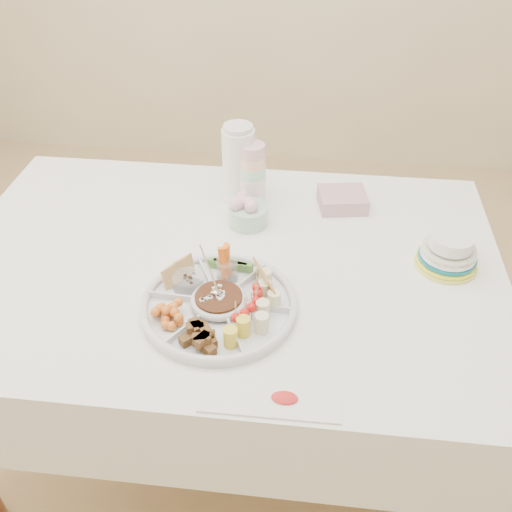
# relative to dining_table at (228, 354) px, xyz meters

# --- Properties ---
(floor) EXTENTS (4.00, 4.00, 0.00)m
(floor) POSITION_rel_dining_table_xyz_m (0.00, 0.00, -0.38)
(floor) COLOR tan
(floor) RESTS_ON ground
(dining_table) EXTENTS (1.52, 1.02, 0.76)m
(dining_table) POSITION_rel_dining_table_xyz_m (0.00, 0.00, 0.00)
(dining_table) COLOR white
(dining_table) RESTS_ON floor
(party_tray) EXTENTS (0.40, 0.40, 0.04)m
(party_tray) POSITION_rel_dining_table_xyz_m (0.02, -0.19, 0.40)
(party_tray) COLOR white
(party_tray) RESTS_ON dining_table
(bean_dip) EXTENTS (0.12, 0.12, 0.04)m
(bean_dip) POSITION_rel_dining_table_xyz_m (0.02, -0.19, 0.41)
(bean_dip) COLOR #4A301D
(bean_dip) RESTS_ON party_tray
(tortillas) EXTENTS (0.10, 0.10, 0.06)m
(tortillas) POSITION_rel_dining_table_xyz_m (0.14, -0.13, 0.42)
(tortillas) COLOR #C17643
(tortillas) RESTS_ON party_tray
(carrot_cucumber) EXTENTS (0.11, 0.11, 0.10)m
(carrot_cucumber) POSITION_rel_dining_table_xyz_m (0.03, -0.06, 0.44)
(carrot_cucumber) COLOR orange
(carrot_cucumber) RESTS_ON party_tray
(pita_raisins) EXTENTS (0.12, 0.12, 0.06)m
(pita_raisins) POSITION_rel_dining_table_xyz_m (-0.09, -0.12, 0.42)
(pita_raisins) COLOR tan
(pita_raisins) RESTS_ON party_tray
(cherries) EXTENTS (0.11, 0.11, 0.04)m
(cherries) POSITION_rel_dining_table_xyz_m (-0.10, -0.25, 0.42)
(cherries) COLOR orange
(cherries) RESTS_ON party_tray
(granola_chunks) EXTENTS (0.11, 0.11, 0.05)m
(granola_chunks) POSITION_rel_dining_table_xyz_m (0.01, -0.32, 0.42)
(granola_chunks) COLOR brown
(granola_chunks) RESTS_ON party_tray
(banana_tomato) EXTENTS (0.11, 0.11, 0.09)m
(banana_tomato) POSITION_rel_dining_table_xyz_m (0.13, -0.26, 0.44)
(banana_tomato) COLOR #D7C062
(banana_tomato) RESTS_ON party_tray
(cup_stack) EXTENTS (0.10, 0.10, 0.23)m
(cup_stack) POSITION_rel_dining_table_xyz_m (0.05, 0.29, 0.49)
(cup_stack) COLOR beige
(cup_stack) RESTS_ON dining_table
(thermos) EXTENTS (0.12, 0.12, 0.26)m
(thermos) POSITION_rel_dining_table_xyz_m (0.00, 0.31, 0.51)
(thermos) COLOR white
(thermos) RESTS_ON dining_table
(flower_bowl) EXTENTS (0.15, 0.15, 0.09)m
(flower_bowl) POSITION_rel_dining_table_xyz_m (0.05, 0.18, 0.42)
(flower_bowl) COLOR #97D6AA
(flower_bowl) RESTS_ON dining_table
(napkin_stack) EXTENTS (0.16, 0.14, 0.05)m
(napkin_stack) POSITION_rel_dining_table_xyz_m (0.32, 0.31, 0.40)
(napkin_stack) COLOR #C4949F
(napkin_stack) RESTS_ON dining_table
(plate_stack) EXTENTS (0.21, 0.21, 0.11)m
(plate_stack) POSITION_rel_dining_table_xyz_m (0.60, 0.05, 0.43)
(plate_stack) COLOR gold
(plate_stack) RESTS_ON dining_table
(placemat) EXTENTS (0.30, 0.10, 0.01)m
(placemat) POSITION_rel_dining_table_xyz_m (0.17, -0.45, 0.38)
(placemat) COLOR white
(placemat) RESTS_ON dining_table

